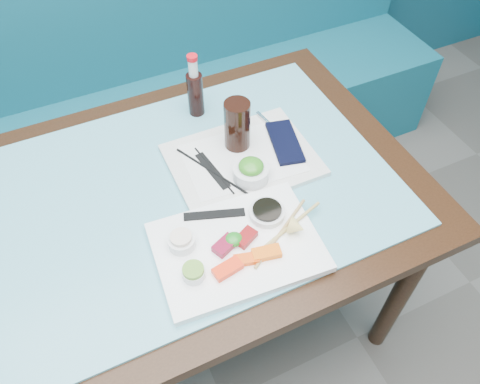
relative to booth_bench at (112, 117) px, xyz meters
name	(u,v)px	position (x,y,z in m)	size (l,w,h in m)	color
booth_bench	(112,117)	(0.00, 0.00, 0.00)	(3.00, 0.56, 1.17)	#0F5263
dining_table	(168,218)	(0.00, -0.84, 0.29)	(1.40, 0.90, 0.75)	black
glass_top	(165,198)	(0.00, -0.84, 0.38)	(1.22, 0.76, 0.01)	#5BA5B6
sashimi_plate	(237,247)	(0.11, -1.07, 0.39)	(0.39, 0.28, 0.02)	white
salmon_left	(228,269)	(0.06, -1.12, 0.41)	(0.07, 0.03, 0.02)	#FF2B0A
salmon_mid	(246,259)	(0.11, -1.12, 0.41)	(0.06, 0.03, 0.01)	#FF4A0A
salmon_right	(266,253)	(0.16, -1.12, 0.41)	(0.07, 0.03, 0.02)	#FF620A
tuna_left	(225,245)	(0.08, -1.06, 0.41)	(0.06, 0.04, 0.02)	maroon
tuna_right	(246,237)	(0.13, -1.06, 0.41)	(0.06, 0.03, 0.02)	maroon
seaweed_garnish	(234,239)	(0.10, -1.06, 0.42)	(0.05, 0.04, 0.02)	#1C7A1C
ramekin_wasabi	(194,273)	(-0.02, -1.10, 0.41)	(0.05, 0.05, 0.02)	white
wasabi_fill	(193,270)	(-0.02, -1.10, 0.43)	(0.05, 0.05, 0.01)	#629730
ramekin_ginger	(182,242)	(-0.01, -1.01, 0.42)	(0.07, 0.07, 0.03)	white
ginger_fill	(181,237)	(-0.01, -1.01, 0.44)	(0.05, 0.05, 0.01)	beige
soy_dish	(267,213)	(0.21, -1.02, 0.41)	(0.09, 0.09, 0.02)	silver
soy_fill	(267,210)	(0.21, -1.02, 0.42)	(0.07, 0.07, 0.01)	black
lemon_wedge	(297,227)	(0.25, -1.10, 0.43)	(0.05, 0.05, 0.04)	#FFE078
chopstick_sleeve	(214,214)	(0.09, -0.96, 0.41)	(0.15, 0.02, 0.00)	black
wooden_chopstick_a	(281,232)	(0.22, -1.08, 0.41)	(0.01, 0.01, 0.24)	#A8854F
wooden_chopstick_b	(284,231)	(0.23, -1.08, 0.41)	(0.01, 0.01, 0.25)	tan
serving_tray	(242,160)	(0.24, -0.81, 0.39)	(0.40, 0.30, 0.01)	silver
paper_placemat	(242,158)	(0.24, -0.81, 0.40)	(0.32, 0.22, 0.00)	white
seaweed_bowl	(251,173)	(0.23, -0.89, 0.42)	(0.10, 0.10, 0.04)	silver
seaweed_salad	(251,166)	(0.23, -0.89, 0.44)	(0.07, 0.07, 0.03)	#30801D
cola_glass	(237,125)	(0.25, -0.76, 0.47)	(0.07, 0.07, 0.15)	black
navy_pouch	(285,142)	(0.38, -0.81, 0.40)	(0.07, 0.17, 0.01)	black
fork	(266,121)	(0.37, -0.71, 0.40)	(0.01, 0.01, 0.09)	white
black_chopstick_a	(211,171)	(0.14, -0.82, 0.40)	(0.01, 0.01, 0.26)	black
black_chopstick_b	(214,170)	(0.15, -0.82, 0.40)	(0.01, 0.01, 0.20)	black
tray_sleeve	(212,171)	(0.15, -0.82, 0.40)	(0.03, 0.15, 0.00)	black
cola_bottle_body	(195,94)	(0.21, -0.56, 0.45)	(0.05, 0.05, 0.14)	black
cola_bottle_neck	(193,68)	(0.21, -0.56, 0.55)	(0.03, 0.03, 0.05)	silver
cola_bottle_cap	(192,58)	(0.21, -0.56, 0.58)	(0.03, 0.03, 0.01)	red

